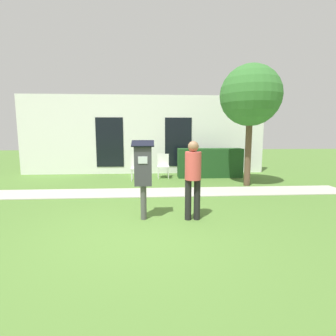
# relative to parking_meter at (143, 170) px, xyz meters

# --- Properties ---
(ground_plane) EXTENTS (40.00, 40.00, 0.00)m
(ground_plane) POSITION_rel_parking_meter_xyz_m (-0.11, -0.65, -1.02)
(ground_plane) COLOR #517A33
(sidewalk) EXTENTS (12.00, 1.10, 0.02)m
(sidewalk) POSITION_rel_parking_meter_xyz_m (-0.11, 2.27, -1.01)
(sidewalk) COLOR #B7B2A8
(sidewalk) RESTS_ON ground
(building_facade) EXTENTS (10.00, 0.26, 3.20)m
(building_facade) POSITION_rel_parking_meter_xyz_m (-0.11, 5.80, 0.58)
(building_facade) COLOR white
(building_facade) RESTS_ON ground
(parking_meter) EXTENTS (0.44, 0.31, 1.59)m
(parking_meter) POSITION_rel_parking_meter_xyz_m (0.00, 0.00, 0.00)
(parking_meter) COLOR #4C4C4C
(parking_meter) RESTS_ON ground
(person_standing) EXTENTS (0.32, 0.32, 1.58)m
(person_standing) POSITION_rel_parking_meter_xyz_m (0.98, -0.08, -0.09)
(person_standing) COLOR black
(person_standing) RESTS_ON ground
(outdoor_chair_left) EXTENTS (0.44, 0.44, 0.90)m
(outdoor_chair_left) POSITION_rel_parking_meter_xyz_m (-0.34, 4.25, -0.49)
(outdoor_chair_left) COLOR white
(outdoor_chair_left) RESTS_ON ground
(outdoor_chair_middle) EXTENTS (0.44, 0.44, 0.90)m
(outdoor_chair_middle) POSITION_rel_parking_meter_xyz_m (0.61, 4.68, -0.49)
(outdoor_chair_middle) COLOR white
(outdoor_chair_middle) RESTS_ON ground
(hedge_row) EXTENTS (2.45, 0.60, 1.10)m
(hedge_row) POSITION_rel_parking_meter_xyz_m (2.41, 4.70, -0.47)
(hedge_row) COLOR #1E471E
(hedge_row) RESTS_ON ground
(tree) EXTENTS (1.90, 1.90, 3.82)m
(tree) POSITION_rel_parking_meter_xyz_m (3.27, 3.08, 1.83)
(tree) COLOR brown
(tree) RESTS_ON ground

